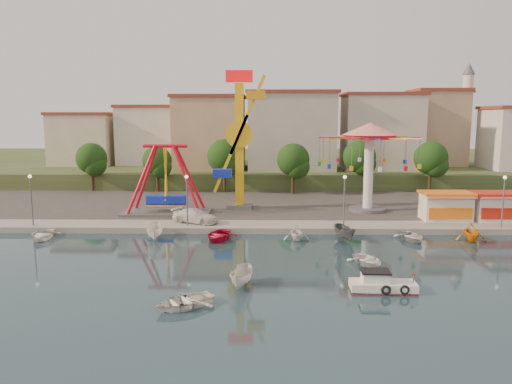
{
  "coord_description": "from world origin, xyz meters",
  "views": [
    {
      "loc": [
        -0.07,
        -36.95,
        11.85
      ],
      "look_at": [
        -0.97,
        14.0,
        4.0
      ],
      "focal_mm": 35.0,
      "sensor_mm": 36.0,
      "label": 1
    }
  ],
  "objects_px": {
    "pirate_ship_ride": "(166,181)",
    "kamikaze_tower": "(241,143)",
    "rowboat_a": "(368,260)",
    "van": "(195,216)",
    "skiff": "(242,277)",
    "wave_swinger": "(369,147)",
    "cabin_motorboat": "(381,285)"
  },
  "relations": [
    {
      "from": "pirate_ship_ride",
      "to": "wave_swinger",
      "type": "relative_size",
      "value": 0.86
    },
    {
      "from": "cabin_motorboat",
      "to": "skiff",
      "type": "height_order",
      "value": "cabin_motorboat"
    },
    {
      "from": "van",
      "to": "kamikaze_tower",
      "type": "bearing_deg",
      "value": -4.83
    },
    {
      "from": "kamikaze_tower",
      "to": "skiff",
      "type": "relative_size",
      "value": 4.67
    },
    {
      "from": "pirate_ship_ride",
      "to": "kamikaze_tower",
      "type": "relative_size",
      "value": 0.61
    },
    {
      "from": "pirate_ship_ride",
      "to": "skiff",
      "type": "relative_size",
      "value": 2.83
    },
    {
      "from": "van",
      "to": "skiff",
      "type": "bearing_deg",
      "value": -138.57
    },
    {
      "from": "skiff",
      "to": "kamikaze_tower",
      "type": "bearing_deg",
      "value": 103.34
    },
    {
      "from": "kamikaze_tower",
      "to": "rowboat_a",
      "type": "bearing_deg",
      "value": -62.1
    },
    {
      "from": "rowboat_a",
      "to": "skiff",
      "type": "relative_size",
      "value": 1.01
    },
    {
      "from": "kamikaze_tower",
      "to": "wave_swinger",
      "type": "relative_size",
      "value": 1.42
    },
    {
      "from": "pirate_ship_ride",
      "to": "van",
      "type": "distance_m",
      "value": 7.13
    },
    {
      "from": "pirate_ship_ride",
      "to": "cabin_motorboat",
      "type": "xyz_separation_m",
      "value": [
        19.29,
        -23.91,
        -3.98
      ]
    },
    {
      "from": "cabin_motorboat",
      "to": "kamikaze_tower",
      "type": "bearing_deg",
      "value": 113.76
    },
    {
      "from": "kamikaze_tower",
      "to": "wave_swinger",
      "type": "height_order",
      "value": "kamikaze_tower"
    },
    {
      "from": "wave_swinger",
      "to": "rowboat_a",
      "type": "xyz_separation_m",
      "value": [
        -3.93,
        -19.76,
        -7.83
      ]
    },
    {
      "from": "van",
      "to": "wave_swinger",
      "type": "bearing_deg",
      "value": -46.5
    },
    {
      "from": "pirate_ship_ride",
      "to": "wave_swinger",
      "type": "xyz_separation_m",
      "value": [
        23.56,
        1.94,
        3.8
      ]
    },
    {
      "from": "skiff",
      "to": "van",
      "type": "xyz_separation_m",
      "value": [
        -5.75,
        18.16,
        0.65
      ]
    },
    {
      "from": "kamikaze_tower",
      "to": "skiff",
      "type": "xyz_separation_m",
      "value": [
        1.25,
        -26.37,
        -7.88
      ]
    },
    {
      "from": "cabin_motorboat",
      "to": "rowboat_a",
      "type": "xyz_separation_m",
      "value": [
        0.34,
        6.09,
        -0.05
      ]
    },
    {
      "from": "wave_swinger",
      "to": "cabin_motorboat",
      "type": "relative_size",
      "value": 2.58
    },
    {
      "from": "wave_swinger",
      "to": "van",
      "type": "bearing_deg",
      "value": -160.37
    },
    {
      "from": "pirate_ship_ride",
      "to": "van",
      "type": "bearing_deg",
      "value": -51.42
    },
    {
      "from": "skiff",
      "to": "van",
      "type": "bearing_deg",
      "value": 118.2
    },
    {
      "from": "van",
      "to": "pirate_ship_ride",
      "type": "bearing_deg",
      "value": 62.44
    },
    {
      "from": "rowboat_a",
      "to": "van",
      "type": "relative_size",
      "value": 0.71
    },
    {
      "from": "wave_swinger",
      "to": "rowboat_a",
      "type": "height_order",
      "value": "wave_swinger"
    },
    {
      "from": "wave_swinger",
      "to": "van",
      "type": "distance_m",
      "value": 21.86
    },
    {
      "from": "rowboat_a",
      "to": "van",
      "type": "bearing_deg",
      "value": 121.6
    },
    {
      "from": "rowboat_a",
      "to": "kamikaze_tower",
      "type": "bearing_deg",
      "value": 98.81
    },
    {
      "from": "cabin_motorboat",
      "to": "van",
      "type": "relative_size",
      "value": 0.89
    }
  ]
}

